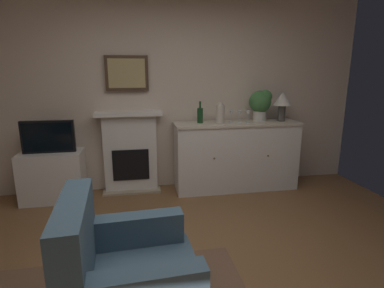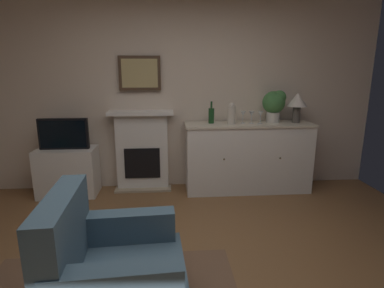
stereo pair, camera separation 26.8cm
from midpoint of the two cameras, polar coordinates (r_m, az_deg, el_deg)
wall_rear at (r=4.27m, az=-5.98°, el=11.57°), size 5.38×0.06×2.97m
fireplace_unit at (r=4.27m, az=-13.13°, el=-1.46°), size 0.87×0.30×1.10m
framed_picture at (r=4.18m, az=-13.89°, el=12.63°), size 0.55×0.04×0.45m
sideboard_cabinet at (r=4.28m, az=6.41°, el=-2.21°), size 1.71×0.49×0.94m
table_lamp at (r=4.37m, az=14.78°, el=7.75°), size 0.26×0.26×0.40m
wine_bottle at (r=4.09m, az=-0.36°, el=5.40°), size 0.08×0.08×0.29m
wine_glass_left at (r=4.15m, az=5.45°, el=5.65°), size 0.07×0.07×0.16m
wine_glass_center at (r=4.16m, az=7.01°, el=5.63°), size 0.07×0.07×0.16m
wine_glass_right at (r=4.16m, az=8.59°, el=5.59°), size 0.07×0.07×0.16m
vase_decorative at (r=4.05m, az=3.40°, el=5.74°), size 0.11×0.11×0.28m
tv_cabinet at (r=4.35m, az=-26.06°, el=-5.43°), size 0.75×0.42×0.64m
tv_set at (r=4.20m, az=-26.87°, el=1.19°), size 0.62×0.07×0.40m
potted_plant_small at (r=4.30m, az=10.94°, el=7.55°), size 0.30×0.30×0.43m
armchair at (r=2.12m, az=-16.22°, el=-23.01°), size 0.85×0.82×0.92m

